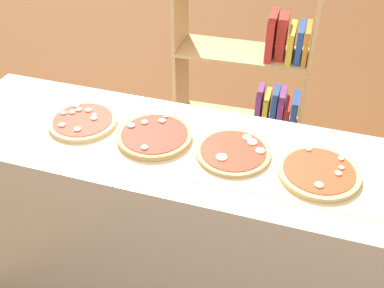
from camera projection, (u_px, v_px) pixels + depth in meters
counter at (192, 229)px, 2.09m from camera, size 2.11×0.59×0.95m
parchment_paper at (192, 148)px, 1.80m from camera, size 1.94×0.37×0.00m
pizza_mushroom_0 at (83, 121)px, 1.92m from camera, size 0.29×0.29×0.03m
pizza_mushroom_1 at (154, 136)px, 1.84m from camera, size 0.30×0.30×0.03m
pizza_mozzarella_2 at (233, 152)px, 1.76m from camera, size 0.29×0.29×0.02m
pizza_mushroom_3 at (319, 172)px, 1.66m from camera, size 0.30×0.30×0.03m
bookshelf at (256, 104)px, 2.68m from camera, size 0.75×0.31×1.39m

